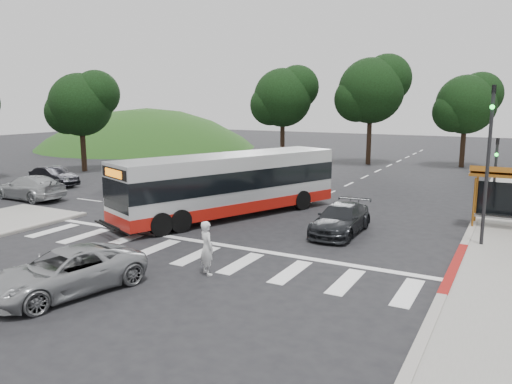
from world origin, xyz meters
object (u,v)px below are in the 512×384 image
Objects in this scene: dark_sedan at (341,219)px; silver_suv_south at (65,272)px; transit_bus at (230,186)px; pedestrian at (207,248)px.

silver_suv_south is (-5.21, -10.82, 0.02)m from dark_sedan.
pedestrian is at bearing -41.25° from transit_bus.
pedestrian is 4.55m from silver_suv_south.
pedestrian reaches higher than dark_sedan.
transit_bus reaches higher than silver_suv_south.
dark_sedan is (2.30, 7.34, -0.28)m from pedestrian.
pedestrian is at bearing -108.09° from dark_sedan.
silver_suv_south is (0.97, -11.44, -0.91)m from transit_bus.
dark_sedan is at bearing 78.15° from silver_suv_south.
silver_suv_south reaches higher than dark_sedan.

